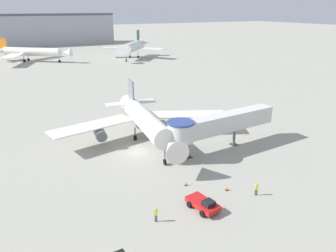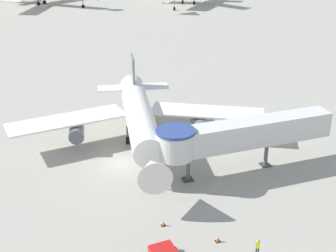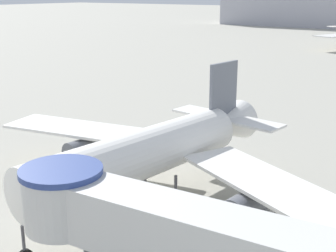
# 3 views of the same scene
# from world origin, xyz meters

# --- Properties ---
(ground_plane) EXTENTS (800.00, 800.00, 0.00)m
(ground_plane) POSITION_xyz_m (0.00, 0.00, 0.00)
(ground_plane) COLOR #9E9B8E
(main_airplane) EXTENTS (32.00, 26.16, 9.12)m
(main_airplane) POSITION_xyz_m (2.95, 3.31, 3.87)
(main_airplane) COLOR white
(main_airplane) RESTS_ON ground_plane
(jet_bridge) EXTENTS (20.40, 4.53, 6.19)m
(jet_bridge) POSITION_xyz_m (11.39, -5.19, 4.51)
(jet_bridge) COLOR silver
(jet_bridge) RESTS_ON ground_plane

